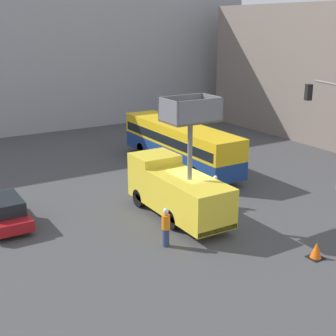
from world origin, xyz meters
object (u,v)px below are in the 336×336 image
city_bus (180,142)px  traffic_light_pole (332,118)px  road_worker_directing (215,191)px  parked_car_curbside (3,211)px  traffic_cone_near_truck (316,251)px  road_worker_near_truck (166,227)px  utility_truck (177,188)px

city_bus → traffic_light_pole: bearing=-145.9°
road_worker_directing → parked_car_curbside: 11.16m
traffic_cone_near_truck → city_bus: bearing=81.1°
road_worker_near_truck → road_worker_directing: size_ratio=1.05×
city_bus → traffic_light_pole: traffic_light_pole is taller
traffic_light_pole → traffic_cone_near_truck: 9.86m
utility_truck → road_worker_near_truck: bearing=-130.6°
traffic_light_pole → traffic_cone_near_truck: bearing=-141.6°
road_worker_directing → parked_car_curbside: (-10.63, 3.42, -0.13)m
traffic_cone_near_truck → parked_car_curbside: size_ratio=0.17×
road_worker_near_truck → road_worker_directing: 5.61m
city_bus → parked_car_curbside: (-13.00, -3.88, -1.05)m
traffic_cone_near_truck → road_worker_directing: bearing=91.0°
road_worker_near_truck → parked_car_curbside: 8.48m
road_worker_directing → traffic_cone_near_truck: size_ratio=2.40×
city_bus → road_worker_directing: (-2.38, -7.30, -0.92)m
traffic_light_pole → road_worker_directing: 8.15m
utility_truck → traffic_cone_near_truck: 7.61m
city_bus → parked_car_curbside: 13.61m
city_bus → traffic_light_pole: 10.45m
traffic_light_pole → traffic_cone_near_truck: (-7.00, -5.56, -4.16)m
road_worker_directing → traffic_cone_near_truck: (0.12, -7.17, -0.54)m
road_worker_near_truck → parked_car_curbside: bearing=169.2°
utility_truck → road_worker_near_truck: (-2.24, -2.61, -0.69)m
city_bus → road_worker_directing: city_bus is taller
road_worker_near_truck → road_worker_directing: road_worker_near_truck is taller
road_worker_directing → traffic_cone_near_truck: road_worker_directing is taller
utility_truck → city_bus: size_ratio=0.59×
traffic_light_pole → road_worker_directing: (-7.12, 1.61, -3.62)m
utility_truck → traffic_light_pole: traffic_light_pole is taller
city_bus → parked_car_curbside: city_bus is taller
utility_truck → traffic_light_pole: bearing=-8.3°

